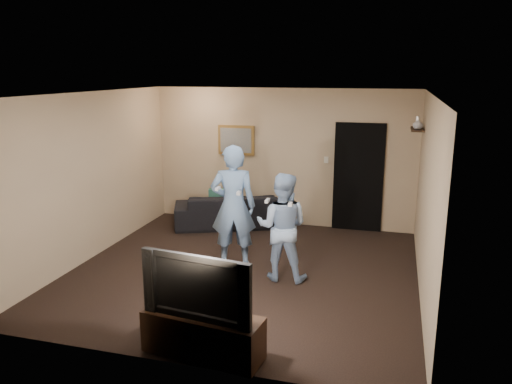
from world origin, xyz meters
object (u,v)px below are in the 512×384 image
(sofa, at_px, (232,210))
(wii_player_right, at_px, (282,227))
(tv_console, at_px, (203,335))
(television, at_px, (201,284))
(wii_player_left, at_px, (233,206))

(sofa, bearing_deg, wii_player_right, 102.05)
(sofa, relative_size, wii_player_right, 1.40)
(tv_console, bearing_deg, wii_player_right, 88.45)
(tv_console, height_order, television, television)
(sofa, xyz_separation_m, tv_console, (1.14, -4.39, -0.06))
(tv_console, xyz_separation_m, wii_player_left, (-0.48, 2.50, 0.68))
(tv_console, bearing_deg, wii_player_left, 108.06)
(television, bearing_deg, wii_player_right, 88.45)
(sofa, distance_m, television, 4.56)
(wii_player_right, bearing_deg, wii_player_left, 160.22)
(wii_player_left, distance_m, wii_player_right, 0.88)
(sofa, relative_size, television, 1.80)
(sofa, distance_m, wii_player_left, 2.10)
(wii_player_left, bearing_deg, sofa, 109.10)
(tv_console, height_order, wii_player_left, wii_player_left)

